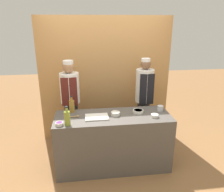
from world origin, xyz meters
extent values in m
plane|color=olive|center=(0.00, 0.00, 0.00)|extent=(14.00, 14.00, 0.00)
cube|color=#B7844C|center=(0.00, 1.17, 1.20)|extent=(2.56, 0.18, 2.40)
cube|color=#514C47|center=(0.00, 0.00, 0.45)|extent=(1.80, 0.66, 0.90)
cylinder|color=silver|center=(0.41, 0.07, 0.92)|extent=(0.17, 0.17, 0.05)
cylinder|color=red|center=(0.41, 0.07, 0.94)|extent=(0.14, 0.14, 0.01)
cylinder|color=silver|center=(0.04, 0.01, 0.93)|extent=(0.14, 0.14, 0.06)
cylinder|color=silver|center=(0.04, 0.01, 0.95)|extent=(0.11, 0.11, 0.02)
cylinder|color=silver|center=(-0.80, -0.23, 0.92)|extent=(0.11, 0.11, 0.05)
cylinder|color=#703384|center=(-0.80, -0.23, 0.94)|extent=(0.09, 0.09, 0.01)
cylinder|color=silver|center=(0.63, -0.13, 0.92)|extent=(0.12, 0.12, 0.04)
cylinder|color=yellow|center=(0.63, -0.13, 0.94)|extent=(0.09, 0.09, 0.01)
cube|color=white|center=(-0.26, -0.04, 0.91)|extent=(0.35, 0.25, 0.02)
cylinder|color=olive|center=(-0.68, -0.23, 1.00)|extent=(0.08, 0.08, 0.20)
cylinder|color=olive|center=(-0.68, -0.23, 1.14)|extent=(0.03, 0.03, 0.06)
cylinder|color=black|center=(-0.68, -0.23, 1.17)|extent=(0.04, 0.04, 0.02)
cylinder|color=olive|center=(-0.64, 0.24, 1.00)|extent=(0.08, 0.08, 0.20)
cylinder|color=olive|center=(-0.64, 0.24, 1.13)|extent=(0.03, 0.03, 0.06)
cylinder|color=black|center=(-0.64, 0.24, 1.16)|extent=(0.04, 0.04, 0.02)
cylinder|color=#B7B7BC|center=(0.79, 0.09, 0.95)|extent=(0.09, 0.09, 0.09)
cylinder|color=#B2844C|center=(-0.65, 0.03, 0.91)|extent=(0.19, 0.02, 0.02)
ellipsoid|color=#B2844C|center=(-0.54, 0.03, 0.92)|extent=(0.05, 0.04, 0.02)
cylinder|color=#28282D|center=(-0.68, 0.70, 0.45)|extent=(0.24, 0.24, 0.90)
cylinder|color=white|center=(-0.68, 0.70, 1.17)|extent=(0.34, 0.34, 0.54)
cube|color=#561E19|center=(-0.68, 0.54, 1.15)|extent=(0.27, 0.02, 0.50)
sphere|color=#9E704C|center=(-0.68, 0.70, 1.54)|extent=(0.21, 0.21, 0.21)
cylinder|color=white|center=(-0.68, 0.70, 1.62)|extent=(0.18, 0.18, 0.07)
cylinder|color=#28282D|center=(0.68, 0.70, 0.43)|extent=(0.24, 0.24, 0.85)
cylinder|color=silver|center=(0.68, 0.70, 1.16)|extent=(0.33, 0.33, 0.61)
cube|color=black|center=(0.68, 0.55, 1.14)|extent=(0.26, 0.02, 0.56)
sphere|color=brown|center=(0.68, 0.70, 1.56)|extent=(0.19, 0.19, 0.19)
cylinder|color=white|center=(0.68, 0.70, 1.63)|extent=(0.16, 0.16, 0.07)
camera|label=1|loc=(-0.42, -3.07, 2.29)|focal=35.00mm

